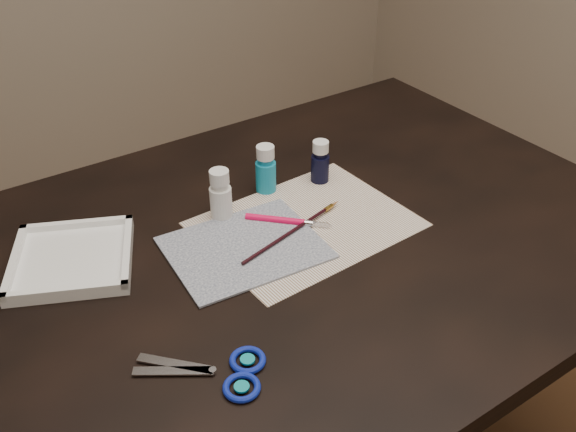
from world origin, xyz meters
TOP-DOWN VIEW (x-y plane):
  - table at (0.00, 0.00)m, footprint 1.30×0.90m
  - paper at (0.05, 0.02)m, footprint 0.38×0.30m
  - canvas at (-0.08, 0.02)m, footprint 0.27×0.22m
  - paint_bottle_white at (-0.06, 0.13)m, footprint 0.05×0.05m
  - paint_bottle_cyan at (0.06, 0.16)m, footprint 0.04×0.04m
  - paint_bottle_navy at (0.16, 0.13)m, footprint 0.05×0.05m
  - paintbrush at (0.02, 0.01)m, footprint 0.25×0.07m
  - craft_knife at (0.03, 0.04)m, footprint 0.12×0.12m
  - scissors at (-0.27, -0.19)m, footprint 0.22×0.19m
  - palette_tray at (-0.33, 0.15)m, footprint 0.26×0.26m

SIDE VIEW (x-z plane):
  - table at x=0.00m, z-range 0.00..0.75m
  - paper at x=0.05m, z-range 0.75..0.75m
  - canvas at x=-0.08m, z-range 0.75..0.76m
  - scissors at x=-0.27m, z-range 0.75..0.76m
  - craft_knife at x=0.03m, z-range 0.75..0.76m
  - paintbrush at x=0.02m, z-range 0.76..0.76m
  - palette_tray at x=-0.33m, z-range 0.75..0.77m
  - paint_bottle_navy at x=0.16m, z-range 0.75..0.84m
  - paint_bottle_cyan at x=0.06m, z-range 0.75..0.85m
  - paint_bottle_white at x=-0.06m, z-range 0.75..0.85m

